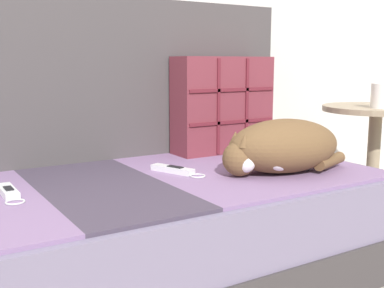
{
  "coord_description": "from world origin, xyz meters",
  "views": [
    {
      "loc": [
        -0.3,
        -1.19,
        0.68
      ],
      "look_at": [
        0.45,
        0.04,
        0.44
      ],
      "focal_mm": 45.0,
      "sensor_mm": 36.0,
      "label": 1
    }
  ],
  "objects_px": {
    "sleeping_cat": "(281,147)",
    "couch": "(40,250)",
    "throw_pillow_quilted": "(223,105)",
    "game_remote_near": "(9,192)",
    "coffee_mug": "(381,96)",
    "end_table": "(374,144)",
    "game_remote_far": "(174,170)"
  },
  "relations": [
    {
      "from": "sleeping_cat",
      "to": "couch",
      "type": "bearing_deg",
      "value": 165.47
    },
    {
      "from": "throw_pillow_quilted",
      "to": "game_remote_near",
      "type": "bearing_deg",
      "value": -164.88
    },
    {
      "from": "sleeping_cat",
      "to": "coffee_mug",
      "type": "relative_size",
      "value": 4.56
    },
    {
      "from": "couch",
      "to": "end_table",
      "type": "bearing_deg",
      "value": -0.44
    },
    {
      "from": "couch",
      "to": "sleeping_cat",
      "type": "distance_m",
      "value": 0.78
    },
    {
      "from": "throw_pillow_quilted",
      "to": "game_remote_far",
      "type": "relative_size",
      "value": 1.96
    },
    {
      "from": "sleeping_cat",
      "to": "throw_pillow_quilted",
      "type": "bearing_deg",
      "value": 81.67
    },
    {
      "from": "couch",
      "to": "throw_pillow_quilted",
      "type": "xyz_separation_m",
      "value": [
        0.77,
        0.22,
        0.36
      ]
    },
    {
      "from": "couch",
      "to": "end_table",
      "type": "distance_m",
      "value": 1.4
    },
    {
      "from": "couch",
      "to": "throw_pillow_quilted",
      "type": "distance_m",
      "value": 0.88
    },
    {
      "from": "throw_pillow_quilted",
      "to": "sleeping_cat",
      "type": "bearing_deg",
      "value": -98.33
    },
    {
      "from": "game_remote_near",
      "to": "couch",
      "type": "bearing_deg",
      "value": 8.1
    },
    {
      "from": "couch",
      "to": "sleeping_cat",
      "type": "xyz_separation_m",
      "value": [
        0.71,
        -0.19,
        0.25
      ]
    },
    {
      "from": "throw_pillow_quilted",
      "to": "end_table",
      "type": "xyz_separation_m",
      "value": [
        0.62,
        -0.23,
        -0.18
      ]
    },
    {
      "from": "game_remote_near",
      "to": "game_remote_far",
      "type": "height_order",
      "value": "same"
    },
    {
      "from": "game_remote_far",
      "to": "end_table",
      "type": "bearing_deg",
      "value": -0.12
    },
    {
      "from": "couch",
      "to": "coffee_mug",
      "type": "xyz_separation_m",
      "value": [
        1.32,
        -0.08,
        0.39
      ]
    },
    {
      "from": "game_remote_near",
      "to": "coffee_mug",
      "type": "height_order",
      "value": "coffee_mug"
    },
    {
      "from": "sleeping_cat",
      "to": "game_remote_near",
      "type": "distance_m",
      "value": 0.81
    },
    {
      "from": "game_remote_far",
      "to": "end_table",
      "type": "xyz_separation_m",
      "value": [
        0.96,
        -0.0,
        -0.0
      ]
    },
    {
      "from": "sleeping_cat",
      "to": "game_remote_far",
      "type": "distance_m",
      "value": 0.34
    },
    {
      "from": "coffee_mug",
      "to": "end_table",
      "type": "bearing_deg",
      "value": 46.25
    },
    {
      "from": "coffee_mug",
      "to": "sleeping_cat",
      "type": "bearing_deg",
      "value": -170.54
    },
    {
      "from": "couch",
      "to": "game_remote_near",
      "type": "relative_size",
      "value": 11.96
    },
    {
      "from": "game_remote_near",
      "to": "end_table",
      "type": "xyz_separation_m",
      "value": [
        1.47,
        -0.0,
        -0.0
      ]
    },
    {
      "from": "couch",
      "to": "game_remote_near",
      "type": "xyz_separation_m",
      "value": [
        -0.07,
        -0.01,
        0.18
      ]
    },
    {
      "from": "sleeping_cat",
      "to": "end_table",
      "type": "distance_m",
      "value": 0.7
    },
    {
      "from": "sleeping_cat",
      "to": "coffee_mug",
      "type": "bearing_deg",
      "value": 9.46
    },
    {
      "from": "throw_pillow_quilted",
      "to": "couch",
      "type": "bearing_deg",
      "value": -164.23
    },
    {
      "from": "game_remote_near",
      "to": "end_table",
      "type": "distance_m",
      "value": 1.47
    },
    {
      "from": "sleeping_cat",
      "to": "coffee_mug",
      "type": "height_order",
      "value": "coffee_mug"
    },
    {
      "from": "couch",
      "to": "end_table",
      "type": "xyz_separation_m",
      "value": [
        1.39,
        -0.01,
        0.18
      ]
    }
  ]
}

